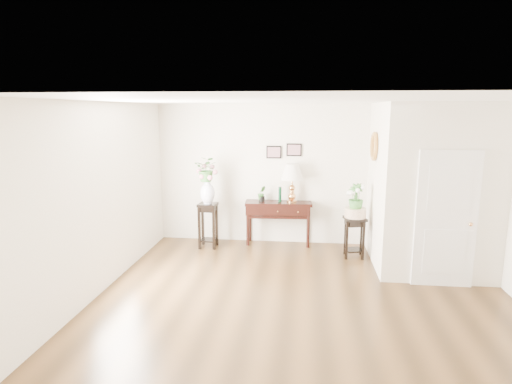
% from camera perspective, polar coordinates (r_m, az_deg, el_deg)
% --- Properties ---
extents(floor, '(6.00, 5.50, 0.02)m').
position_cam_1_polar(floor, '(6.34, 6.40, -14.14)').
color(floor, '#54381C').
rests_on(floor, ground).
extents(ceiling, '(6.00, 5.50, 0.02)m').
position_cam_1_polar(ceiling, '(5.75, 7.01, 12.05)').
color(ceiling, white).
rests_on(ceiling, ground).
extents(wall_back, '(6.00, 0.02, 2.80)m').
position_cam_1_polar(wall_back, '(8.59, 6.71, 2.28)').
color(wall_back, beige).
rests_on(wall_back, ground).
extents(wall_front, '(6.00, 0.02, 2.80)m').
position_cam_1_polar(wall_front, '(3.26, 6.63, -12.21)').
color(wall_front, beige).
rests_on(wall_front, ground).
extents(wall_left, '(0.02, 5.50, 2.80)m').
position_cam_1_polar(wall_left, '(6.60, -20.34, -0.94)').
color(wall_left, beige).
rests_on(wall_left, ground).
extents(partition, '(1.80, 1.95, 2.80)m').
position_cam_1_polar(partition, '(7.92, 22.08, 0.82)').
color(partition, beige).
rests_on(partition, floor).
extents(door, '(0.90, 0.05, 2.10)m').
position_cam_1_polar(door, '(7.05, 23.99, -3.40)').
color(door, white).
rests_on(door, floor).
extents(art_print_left, '(0.30, 0.02, 0.25)m').
position_cam_1_polar(art_print_left, '(8.54, 2.40, 5.33)').
color(art_print_left, black).
rests_on(art_print_left, wall_back).
extents(art_print_right, '(0.30, 0.02, 0.25)m').
position_cam_1_polar(art_print_right, '(8.52, 5.10, 5.62)').
color(art_print_right, black).
rests_on(art_print_right, wall_back).
extents(wall_ornament, '(0.07, 0.51, 0.51)m').
position_cam_1_polar(wall_ornament, '(7.77, 15.45, 5.88)').
color(wall_ornament, olive).
rests_on(wall_ornament, partition).
extents(console_table, '(1.34, 0.52, 0.88)m').
position_cam_1_polar(console_table, '(8.63, 2.99, -4.15)').
color(console_table, black).
rests_on(console_table, floor).
extents(table_lamp, '(0.58, 0.58, 0.77)m').
position_cam_1_polar(table_lamp, '(8.45, 4.83, 0.98)').
color(table_lamp, tan).
rests_on(table_lamp, console_table).
extents(green_vase, '(0.07, 0.07, 0.30)m').
position_cam_1_polar(green_vase, '(8.49, 3.21, -0.18)').
color(green_vase, black).
rests_on(green_vase, console_table).
extents(potted_plant, '(0.20, 0.19, 0.30)m').
position_cam_1_polar(potted_plant, '(8.52, 0.76, -0.26)').
color(potted_plant, '#3A7732').
rests_on(potted_plant, console_table).
extents(plant_stand_a, '(0.37, 0.37, 0.89)m').
position_cam_1_polar(plant_stand_a, '(8.48, -6.40, -4.44)').
color(plant_stand_a, black).
rests_on(plant_stand_a, floor).
extents(porcelain_vase, '(0.31, 0.31, 0.49)m').
position_cam_1_polar(porcelain_vase, '(8.33, -6.49, -0.01)').
color(porcelain_vase, white).
rests_on(porcelain_vase, plant_stand_a).
extents(lily_arrangement, '(0.49, 0.44, 0.49)m').
position_cam_1_polar(lily_arrangement, '(8.26, -6.55, 2.84)').
color(lily_arrangement, '#3A7732').
rests_on(lily_arrangement, porcelain_vase).
extents(plant_stand_b, '(0.43, 0.43, 0.75)m').
position_cam_1_polar(plant_stand_b, '(8.10, 12.96, -5.89)').
color(plant_stand_b, black).
rests_on(plant_stand_b, floor).
extents(ceramic_bowl, '(0.49, 0.49, 0.17)m').
position_cam_1_polar(ceramic_bowl, '(7.98, 13.10, -2.74)').
color(ceramic_bowl, beige).
rests_on(ceramic_bowl, plant_stand_b).
extents(narcissus, '(0.36, 0.36, 0.50)m').
position_cam_1_polar(narcissus, '(7.92, 13.19, -0.70)').
color(narcissus, '#3A7732').
rests_on(narcissus, ceramic_bowl).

